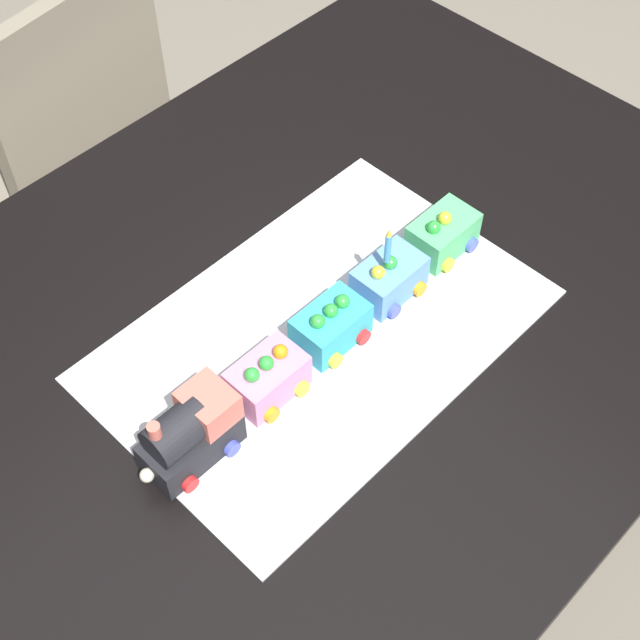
# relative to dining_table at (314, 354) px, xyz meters

# --- Properties ---
(ground_plane) EXTENTS (8.00, 8.00, 0.00)m
(ground_plane) POSITION_rel_dining_table_xyz_m (0.00, 0.00, -0.63)
(ground_plane) COLOR gray
(dining_table) EXTENTS (1.40, 1.00, 0.74)m
(dining_table) POSITION_rel_dining_table_xyz_m (0.00, 0.00, 0.00)
(dining_table) COLOR black
(dining_table) RESTS_ON ground
(chair) EXTENTS (0.45, 0.45, 0.86)m
(chair) POSITION_rel_dining_table_xyz_m (0.10, 0.83, -0.16)
(chair) COLOR gray
(chair) RESTS_ON ground
(cake_board) EXTENTS (0.60, 0.40, 0.00)m
(cake_board) POSITION_rel_dining_table_xyz_m (-0.03, -0.04, 0.11)
(cake_board) COLOR silver
(cake_board) RESTS_ON dining_table
(cake_locomotive) EXTENTS (0.14, 0.08, 0.12)m
(cake_locomotive) POSITION_rel_dining_table_xyz_m (-0.27, -0.05, 0.16)
(cake_locomotive) COLOR #232328
(cake_locomotive) RESTS_ON cake_board
(cake_car_hopper_bubblegum) EXTENTS (0.10, 0.08, 0.07)m
(cake_car_hopper_bubblegum) POSITION_rel_dining_table_xyz_m (-0.14, -0.05, 0.14)
(cake_car_hopper_bubblegum) COLOR pink
(cake_car_hopper_bubblegum) RESTS_ON cake_board
(cake_car_gondola_turquoise) EXTENTS (0.10, 0.08, 0.07)m
(cake_car_gondola_turquoise) POSITION_rel_dining_table_xyz_m (-0.02, -0.05, 0.14)
(cake_car_gondola_turquoise) COLOR #38B7C6
(cake_car_gondola_turquoise) RESTS_ON cake_board
(cake_car_tanker_sky_blue) EXTENTS (0.10, 0.08, 0.07)m
(cake_car_tanker_sky_blue) POSITION_rel_dining_table_xyz_m (0.10, -0.05, 0.14)
(cake_car_tanker_sky_blue) COLOR #669EEA
(cake_car_tanker_sky_blue) RESTS_ON cake_board
(cake_car_flatbed_mint_green) EXTENTS (0.10, 0.08, 0.07)m
(cake_car_flatbed_mint_green) POSITION_rel_dining_table_xyz_m (0.21, -0.05, 0.14)
(cake_car_flatbed_mint_green) COLOR #59CC7A
(cake_car_flatbed_mint_green) RESTS_ON cake_board
(birthday_candle) EXTENTS (0.01, 0.01, 0.06)m
(birthday_candle) POSITION_rel_dining_table_xyz_m (0.09, -0.05, 0.21)
(birthday_candle) COLOR #4CA5E5
(birthday_candle) RESTS_ON cake_car_tanker_sky_blue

